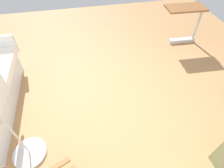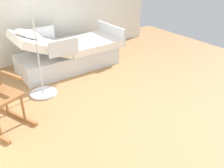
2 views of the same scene
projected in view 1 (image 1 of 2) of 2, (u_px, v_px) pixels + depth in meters
name	position (u px, v px, depth m)	size (l,w,h in m)	color
ground_plane	(111.00, 89.00, 3.20)	(7.03, 7.03, 0.00)	#9E7247
overbed_table	(185.00, 21.00, 3.84)	(0.85, 0.44, 0.84)	#B2B5BA
iv_pole	(23.00, 145.00, 2.22)	(0.44, 0.44, 1.69)	#B2B5BA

